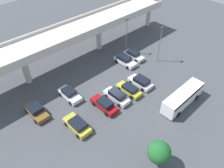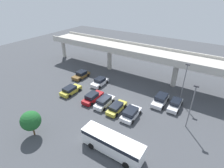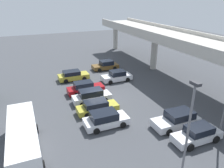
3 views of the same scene
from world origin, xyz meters
TOP-DOWN VIEW (x-y plane):
  - ground_plane at (0.00, 0.00)m, footprint 108.54×108.54m
  - highway_overpass at (0.00, 13.37)m, footprint 51.76×6.69m
  - parked_car_0 at (-11.34, 5.37)m, footprint 2.25×4.55m
  - parked_car_1 at (-8.41, -1.16)m, footprint 2.21×4.60m
  - parked_car_2 at (-5.44, 4.92)m, footprint 2.18×4.57m
  - parked_car_3 at (-2.90, -0.84)m, footprint 2.02×4.85m
  - parked_car_4 at (-0.14, -0.83)m, footprint 1.99×4.71m
  - parked_car_5 at (2.61, -1.07)m, footprint 1.99×4.62m
  - parked_car_6 at (5.50, -1.19)m, footprint 2.24×4.47m
  - parked_car_7 at (8.32, 5.37)m, footprint 2.25×4.83m
  - parked_car_8 at (11.02, 5.48)m, footprint 1.97×4.64m
  - shuttle_bus at (6.72, -8.83)m, footprint 8.62×2.55m
  - lamp_post_near_aisle at (13.85, 1.48)m, footprint 0.70×0.35m

SIDE VIEW (x-z plane):
  - ground_plane at x=0.00m, z-range 0.00..0.00m
  - parked_car_5 at x=2.61m, z-range -0.02..1.40m
  - parked_car_1 at x=-8.41m, z-range -0.03..1.46m
  - parked_car_0 at x=-11.34m, z-range -0.07..1.51m
  - parked_car_8 at x=11.02m, z-range -0.04..1.50m
  - parked_car_2 at x=-5.44m, z-range -0.06..1.54m
  - parked_car_6 at x=5.50m, z-range -0.04..1.55m
  - parked_car_3 at x=-2.90m, z-range -0.06..1.57m
  - parked_car_7 at x=8.32m, z-range -0.05..1.58m
  - parked_car_4 at x=-0.14m, z-range -0.04..1.58m
  - shuttle_bus at x=6.72m, z-range 0.25..2.85m
  - lamp_post_near_aisle at x=13.85m, z-range 0.68..8.11m
  - highway_overpass at x=0.00m, z-range 2.37..9.59m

